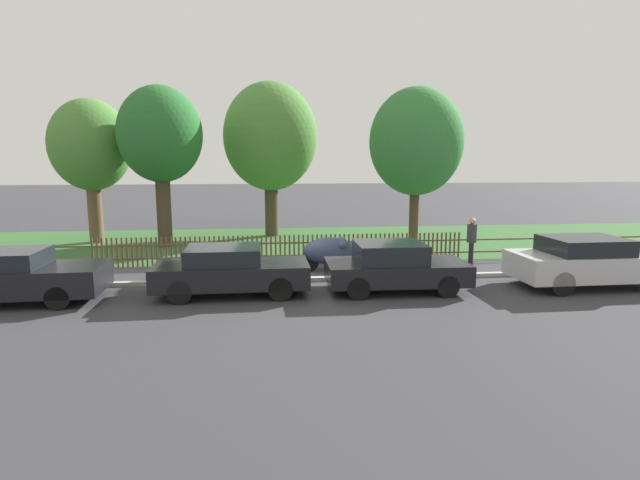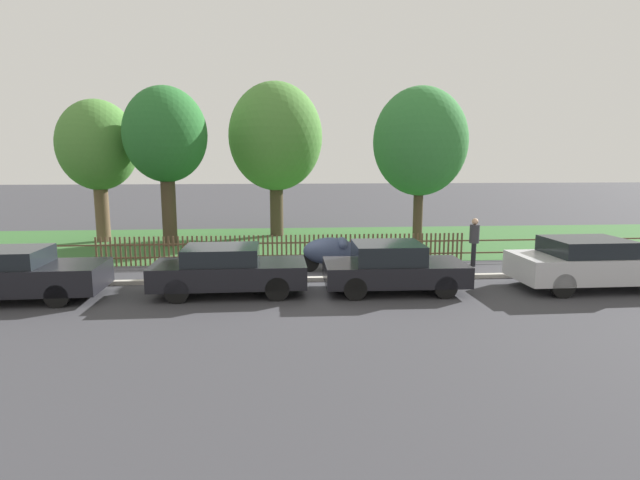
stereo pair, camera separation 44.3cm
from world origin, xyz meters
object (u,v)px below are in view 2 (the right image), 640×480
object	(u,v)px
parked_car_silver_hatchback	(8,274)
parked_car_black_saloon	(228,269)
tree_mid_park	(276,137)
parked_car_navy_estate	(392,267)
tree_far_left	(420,142)
tree_behind_motorcycle	(165,136)
tree_nearest_kerb	(98,147)
covered_motorcycle	(331,251)
pedestrian_near_fence	(474,239)
parked_car_red_compact	(591,263)

from	to	relation	value
parked_car_silver_hatchback	parked_car_black_saloon	world-z (taller)	parked_car_silver_hatchback
tree_mid_park	parked_car_black_saloon	bearing A→B (deg)	-96.81
parked_car_navy_estate	tree_far_left	size ratio (longest dim) A/B	0.60
tree_behind_motorcycle	tree_far_left	bearing A→B (deg)	-8.03
parked_car_silver_hatchback	tree_behind_motorcycle	world-z (taller)	tree_behind_motorcycle
tree_behind_motorcycle	tree_nearest_kerb	bearing A→B (deg)	156.90
parked_car_black_saloon	covered_motorcycle	distance (m)	3.95
tree_far_left	pedestrian_near_fence	size ratio (longest dim) A/B	3.95
pedestrian_near_fence	parked_car_silver_hatchback	bearing A→B (deg)	122.36
parked_car_silver_hatchback	tree_mid_park	world-z (taller)	tree_mid_park
parked_car_navy_estate	tree_mid_park	size ratio (longest dim) A/B	0.54
tree_far_left	tree_behind_motorcycle	bearing A→B (deg)	171.97
parked_car_silver_hatchback	pedestrian_near_fence	bearing A→B (deg)	11.34
tree_behind_motorcycle	tree_mid_park	distance (m)	5.07
tree_behind_motorcycle	tree_far_left	world-z (taller)	tree_behind_motorcycle
parked_car_red_compact	pedestrian_near_fence	size ratio (longest dim) A/B	2.67
parked_car_navy_estate	pedestrian_near_fence	size ratio (longest dim) A/B	2.37
parked_car_black_saloon	tree_far_left	bearing A→B (deg)	42.38
parked_car_black_saloon	tree_far_left	xyz separation A→B (m)	(6.94, 6.46, 3.58)
parked_car_red_compact	covered_motorcycle	distance (m)	7.52
parked_car_navy_estate	tree_mid_park	xyz separation A→B (m)	(-3.21, 10.40, 3.89)
pedestrian_near_fence	parked_car_navy_estate	bearing A→B (deg)	150.33
covered_motorcycle	parked_car_black_saloon	bearing A→B (deg)	-141.07
pedestrian_near_fence	tree_nearest_kerb	bearing A→B (deg)	85.53
pedestrian_near_fence	tree_behind_motorcycle	bearing A→B (deg)	85.40
parked_car_navy_estate	parked_car_red_compact	distance (m)	5.58
parked_car_black_saloon	parked_car_navy_estate	distance (m)	4.45
parked_car_red_compact	tree_behind_motorcycle	xyz separation A→B (m)	(-13.22, 8.11, 3.77)
parked_car_red_compact	tree_far_left	bearing A→B (deg)	114.04
parked_car_silver_hatchback	covered_motorcycle	world-z (taller)	parked_car_silver_hatchback
parked_car_silver_hatchback	parked_car_navy_estate	distance (m)	9.98
parked_car_silver_hatchback	parked_car_navy_estate	xyz separation A→B (m)	(9.98, 0.11, -0.01)
tree_nearest_kerb	tree_behind_motorcycle	size ratio (longest dim) A/B	0.94
parked_car_silver_hatchback	pedestrian_near_fence	xyz separation A→B (m)	(13.48, 3.17, 0.23)
tree_behind_motorcycle	parked_car_black_saloon	bearing A→B (deg)	-67.91
parked_car_navy_estate	tree_mid_park	bearing A→B (deg)	108.11
tree_far_left	tree_nearest_kerb	bearing A→B (deg)	168.20
parked_car_navy_estate	parked_car_red_compact	bearing A→B (deg)	-0.68
parked_car_red_compact	covered_motorcycle	xyz separation A→B (m)	(-7.00, 2.76, -0.06)
parked_car_silver_hatchback	tree_far_left	distance (m)	14.58
parked_car_black_saloon	pedestrian_near_fence	distance (m)	8.49
parked_car_black_saloon	tree_behind_motorcycle	size ratio (longest dim) A/B	0.62
tree_far_left	parked_car_silver_hatchback	bearing A→B (deg)	-151.99
parked_car_black_saloon	tree_nearest_kerb	world-z (taller)	tree_nearest_kerb
parked_car_red_compact	tree_nearest_kerb	distance (m)	19.23
parked_car_navy_estate	tree_far_left	distance (m)	7.85
parked_car_black_saloon	tree_behind_motorcycle	world-z (taller)	tree_behind_motorcycle
parked_car_navy_estate	parked_car_red_compact	xyz separation A→B (m)	(5.57, -0.16, 0.06)
parked_car_navy_estate	tree_nearest_kerb	world-z (taller)	tree_nearest_kerb
parked_car_silver_hatchback	parked_car_black_saloon	bearing A→B (deg)	-0.10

